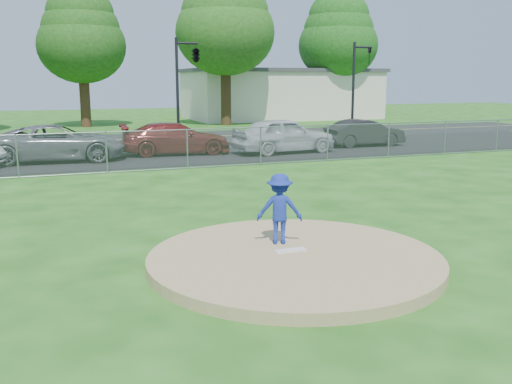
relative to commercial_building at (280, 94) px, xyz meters
The scene contains 17 objects.
ground 32.32m from the commercial_building, 119.74° to the right, with size 120.00×120.00×0.00m, color #1A5312.
pitchers_mound 41.28m from the commercial_building, 112.83° to the right, with size 5.40×5.40×0.20m, color tan.
pitching_rubber 41.09m from the commercial_building, 112.94° to the right, with size 0.60×0.15×0.04m, color white.
chain_link_fence 30.56m from the commercial_building, 121.61° to the right, with size 40.00×0.06×1.50m, color gray.
parking_lot 26.89m from the commercial_building, 126.66° to the right, with size 50.00×8.00×0.01m, color black.
street 21.37m from the commercial_building, 138.81° to the right, with size 60.00×7.00×0.01m, color black.
commercial_building is the anchor object (origin of this frame).
tree_center 17.99m from the commercial_building, 166.76° to the right, with size 6.16×6.16×9.84m.
tree_right 10.73m from the commercial_building, 139.40° to the right, with size 7.28×7.28×11.63m.
tree_far_right 7.00m from the commercial_building, 36.87° to the right, with size 6.72×6.72×10.74m.
traffic_signal_center 20.17m from the commercial_building, 126.94° to the right, with size 1.42×2.48×5.60m.
traffic_signal_right 16.14m from the commercial_building, 96.29° to the right, with size 1.28×0.20×5.60m.
pitcher 40.51m from the commercial_building, 113.23° to the right, with size 0.89×0.51×1.38m, color navy.
parked_car_gray 29.49m from the commercial_building, 131.53° to the right, with size 2.51×5.45×1.51m, color slate.
parked_car_darkred 26.03m from the commercial_building, 123.73° to the right, with size 2.01×4.94×1.43m, color maroon.
parked_car_pearl 24.84m from the commercial_building, 112.82° to the right, with size 1.94×4.83×1.64m, color silver.
parked_car_charcoal 22.30m from the commercial_building, 102.00° to the right, with size 1.43×4.11×1.35m, color #242326.
Camera 1 is at (-4.23, -9.12, 3.35)m, focal length 40.00 mm.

